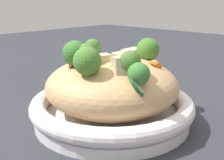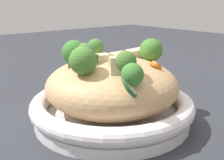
# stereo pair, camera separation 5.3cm
# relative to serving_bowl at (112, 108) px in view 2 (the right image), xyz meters

# --- Properties ---
(ground_plane) EXTENTS (3.00, 3.00, 0.00)m
(ground_plane) POSITION_rel_serving_bowl_xyz_m (0.00, 0.00, -0.03)
(ground_plane) COLOR #2E3037
(serving_bowl) EXTENTS (0.31, 0.31, 0.05)m
(serving_bowl) POSITION_rel_serving_bowl_xyz_m (0.00, 0.00, 0.00)
(serving_bowl) COLOR white
(serving_bowl) RESTS_ON ground_plane
(noodle_heap) EXTENTS (0.25, 0.25, 0.11)m
(noodle_heap) POSITION_rel_serving_bowl_xyz_m (0.00, -0.00, 0.05)
(noodle_heap) COLOR tan
(noodle_heap) RESTS_ON serving_bowl
(broccoli_florets) EXTENTS (0.24, 0.21, 0.07)m
(broccoli_florets) POSITION_rel_serving_bowl_xyz_m (0.02, 0.01, 0.11)
(broccoli_florets) COLOR #97B171
(broccoli_florets) RESTS_ON serving_bowl
(carrot_coins) EXTENTS (0.11, 0.05, 0.02)m
(carrot_coins) POSITION_rel_serving_bowl_xyz_m (-0.02, 0.07, 0.09)
(carrot_coins) COLOR orange
(carrot_coins) RESTS_ON serving_bowl
(zucchini_slices) EXTENTS (0.08, 0.10, 0.05)m
(zucchini_slices) POSITION_rel_serving_bowl_xyz_m (0.03, 0.07, 0.09)
(zucchini_slices) COLOR beige
(zucchini_slices) RESTS_ON serving_bowl
(chicken_chunks) EXTENTS (0.16, 0.13, 0.04)m
(chicken_chunks) POSITION_rel_serving_bowl_xyz_m (-0.01, 0.02, 0.10)
(chicken_chunks) COLOR beige
(chicken_chunks) RESTS_ON serving_bowl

